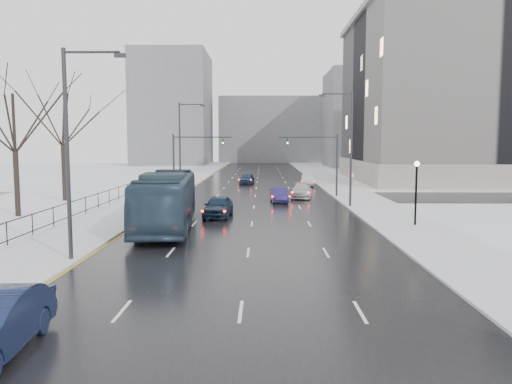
{
  "coord_description": "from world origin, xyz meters",
  "views": [
    {
      "loc": [
        0.71,
        -3.23,
        5.71
      ],
      "look_at": [
        0.32,
        28.64,
        2.5
      ],
      "focal_mm": 35.0,
      "sensor_mm": 36.0,
      "label": 1
    }
  ],
  "objects_px": {
    "tree_park_d": "(18,217)",
    "bus": "(166,200)",
    "sedan_right_distant": "(308,180)",
    "sedan_center_far": "(247,179)",
    "streetlight_l_near": "(72,144)",
    "streetlight_l_far": "(182,143)",
    "lamppost_r_mid": "(416,184)",
    "mast_signal_left": "(184,158)",
    "sedan_right_far": "(301,191)",
    "streetlight_r_mid": "(349,143)",
    "sedan_center_near": "(218,206)",
    "sedan_right_near": "(279,195)",
    "tree_park_e": "(65,202)",
    "no_uturn_sign": "(352,178)",
    "mast_signal_right": "(327,158)"
  },
  "relations": [
    {
      "from": "sedan_center_near",
      "to": "sedan_right_near",
      "type": "bearing_deg",
      "value": 65.99
    },
    {
      "from": "mast_signal_left",
      "to": "sedan_right_distant",
      "type": "height_order",
      "value": "mast_signal_left"
    },
    {
      "from": "sedan_right_far",
      "to": "streetlight_l_far",
      "type": "bearing_deg",
      "value": 167.53
    },
    {
      "from": "streetlight_r_mid",
      "to": "sedan_right_near",
      "type": "bearing_deg",
      "value": 149.06
    },
    {
      "from": "tree_park_d",
      "to": "lamppost_r_mid",
      "type": "distance_m",
      "value": 29.23
    },
    {
      "from": "streetlight_l_far",
      "to": "mast_signal_left",
      "type": "relative_size",
      "value": 1.54
    },
    {
      "from": "tree_park_d",
      "to": "mast_signal_right",
      "type": "distance_m",
      "value": 29.05
    },
    {
      "from": "sedan_center_near",
      "to": "sedan_right_distant",
      "type": "height_order",
      "value": "sedan_center_near"
    },
    {
      "from": "streetlight_r_mid",
      "to": "streetlight_l_near",
      "type": "relative_size",
      "value": 1.0
    },
    {
      "from": "streetlight_r_mid",
      "to": "no_uturn_sign",
      "type": "distance_m",
      "value": 5.3
    },
    {
      "from": "streetlight_r_mid",
      "to": "sedan_center_near",
      "type": "height_order",
      "value": "streetlight_r_mid"
    },
    {
      "from": "tree_park_d",
      "to": "streetlight_r_mid",
      "type": "bearing_deg",
      "value": 13.01
    },
    {
      "from": "tree_park_d",
      "to": "sedan_center_far",
      "type": "xyz_separation_m",
      "value": [
        16.48,
        29.71,
        0.76
      ]
    },
    {
      "from": "tree_park_d",
      "to": "mast_signal_right",
      "type": "height_order",
      "value": "mast_signal_right"
    },
    {
      "from": "no_uturn_sign",
      "to": "tree_park_d",
      "type": "bearing_deg",
      "value": -159.68
    },
    {
      "from": "tree_park_e",
      "to": "sedan_center_near",
      "type": "height_order",
      "value": "tree_park_e"
    },
    {
      "from": "streetlight_r_mid",
      "to": "streetlight_l_far",
      "type": "xyz_separation_m",
      "value": [
        -16.33,
        12.0,
        0.0
      ]
    },
    {
      "from": "streetlight_r_mid",
      "to": "sedan_center_far",
      "type": "bearing_deg",
      "value": 111.81
    },
    {
      "from": "lamppost_r_mid",
      "to": "sedan_right_far",
      "type": "relative_size",
      "value": 0.86
    },
    {
      "from": "streetlight_l_near",
      "to": "streetlight_l_far",
      "type": "distance_m",
      "value": 32.0
    },
    {
      "from": "streetlight_l_near",
      "to": "streetlight_l_far",
      "type": "relative_size",
      "value": 1.0
    },
    {
      "from": "streetlight_r_mid",
      "to": "lamppost_r_mid",
      "type": "xyz_separation_m",
      "value": [
        2.83,
        -10.0,
        -2.67
      ]
    },
    {
      "from": "no_uturn_sign",
      "to": "streetlight_l_near",
      "type": "bearing_deg",
      "value": -125.89
    },
    {
      "from": "mast_signal_right",
      "to": "bus",
      "type": "relative_size",
      "value": 0.49
    },
    {
      "from": "mast_signal_right",
      "to": "bus",
      "type": "distance_m",
      "value": 22.89
    },
    {
      "from": "no_uturn_sign",
      "to": "sedan_right_far",
      "type": "relative_size",
      "value": 0.54
    },
    {
      "from": "bus",
      "to": "sedan_right_near",
      "type": "relative_size",
      "value": 3.22
    },
    {
      "from": "sedan_right_distant",
      "to": "sedan_center_far",
      "type": "bearing_deg",
      "value": 166.46
    },
    {
      "from": "tree_park_e",
      "to": "streetlight_l_far",
      "type": "height_order",
      "value": "streetlight_l_far"
    },
    {
      "from": "tree_park_d",
      "to": "streetlight_l_near",
      "type": "relative_size",
      "value": 1.25
    },
    {
      "from": "streetlight_r_mid",
      "to": "streetlight_l_far",
      "type": "bearing_deg",
      "value": 143.7
    },
    {
      "from": "streetlight_l_near",
      "to": "sedan_center_near",
      "type": "relative_size",
      "value": 2.1
    },
    {
      "from": "sedan_right_far",
      "to": "sedan_right_distant",
      "type": "bearing_deg",
      "value": 89.68
    },
    {
      "from": "tree_park_d",
      "to": "sedan_center_near",
      "type": "height_order",
      "value": "tree_park_d"
    },
    {
      "from": "sedan_center_near",
      "to": "sedan_center_far",
      "type": "height_order",
      "value": "sedan_center_near"
    },
    {
      "from": "streetlight_l_far",
      "to": "mast_signal_right",
      "type": "relative_size",
      "value": 1.54
    },
    {
      "from": "lamppost_r_mid",
      "to": "bus",
      "type": "xyz_separation_m",
      "value": [
        -16.57,
        -0.79,
        -1.05
      ]
    },
    {
      "from": "streetlight_r_mid",
      "to": "sedan_right_far",
      "type": "height_order",
      "value": "streetlight_r_mid"
    },
    {
      "from": "streetlight_r_mid",
      "to": "mast_signal_right",
      "type": "relative_size",
      "value": 1.54
    },
    {
      "from": "mast_signal_left",
      "to": "sedan_right_far",
      "type": "relative_size",
      "value": 1.31
    },
    {
      "from": "streetlight_l_near",
      "to": "sedan_center_near",
      "type": "height_order",
      "value": "streetlight_l_near"
    },
    {
      "from": "tree_park_d",
      "to": "bus",
      "type": "height_order",
      "value": "tree_park_d"
    },
    {
      "from": "streetlight_r_mid",
      "to": "lamppost_r_mid",
      "type": "height_order",
      "value": "streetlight_r_mid"
    },
    {
      "from": "streetlight_l_near",
      "to": "sedan_right_near",
      "type": "bearing_deg",
      "value": 65.97
    },
    {
      "from": "tree_park_e",
      "to": "lamppost_r_mid",
      "type": "bearing_deg",
      "value": -25.62
    },
    {
      "from": "streetlight_l_far",
      "to": "mast_signal_right",
      "type": "xyz_separation_m",
      "value": [
        15.49,
        -4.0,
        -1.51
      ]
    },
    {
      "from": "bus",
      "to": "sedan_center_near",
      "type": "height_order",
      "value": "bus"
    },
    {
      "from": "tree_park_d",
      "to": "sedan_right_distant",
      "type": "xyz_separation_m",
      "value": [
        24.44,
        26.98,
        0.78
      ]
    },
    {
      "from": "lamppost_r_mid",
      "to": "sedan_right_distant",
      "type": "distance_m",
      "value": 31.36
    },
    {
      "from": "streetlight_l_far",
      "to": "bus",
      "type": "height_order",
      "value": "streetlight_l_far"
    }
  ]
}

